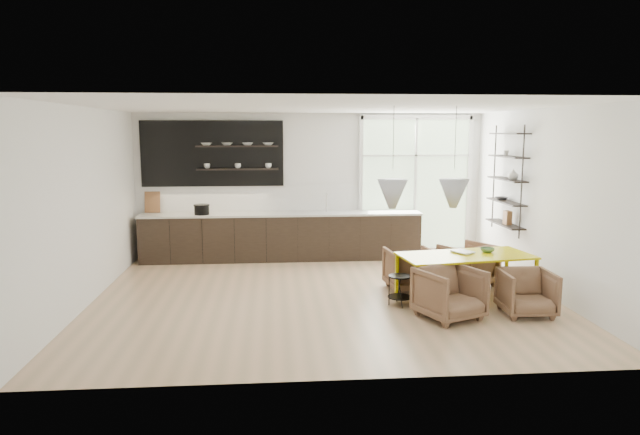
{
  "coord_description": "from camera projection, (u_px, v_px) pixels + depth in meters",
  "views": [
    {
      "loc": [
        -0.76,
        -8.53,
        2.55
      ],
      "look_at": [
        -0.0,
        0.6,
        1.15
      ],
      "focal_mm": 32.0,
      "sensor_mm": 36.0,
      "label": 1
    }
  ],
  "objects": [
    {
      "name": "armchair_back_right",
      "position": [
        468.0,
        264.0,
        9.45
      ],
      "size": [
        1.04,
        1.05,
        0.71
      ],
      "primitive_type": "imported",
      "rotation": [
        0.0,
        0.0,
        3.66
      ],
      "color": "brown",
      "rests_on": "ground"
    },
    {
      "name": "table_book",
      "position": [
        457.0,
        253.0,
        8.58
      ],
      "size": [
        0.35,
        0.38,
        0.03
      ],
      "primitive_type": "imported",
      "rotation": [
        0.0,
        0.0,
        0.49
      ],
      "color": "white",
      "rests_on": "dining_table"
    },
    {
      "name": "wire_stool",
      "position": [
        400.0,
        286.0,
        8.38
      ],
      "size": [
        0.35,
        0.35,
        0.45
      ],
      "rotation": [
        0.0,
        0.0,
        -0.16
      ],
      "color": "black",
      "rests_on": "ground"
    },
    {
      "name": "kitchen_run",
      "position": [
        277.0,
        230.0,
        11.35
      ],
      "size": [
        5.54,
        0.69,
        2.75
      ],
      "color": "black",
      "rests_on": "ground"
    },
    {
      "name": "dining_table",
      "position": [
        466.0,
        258.0,
        8.52
      ],
      "size": [
        2.07,
        1.17,
        0.72
      ],
      "rotation": [
        0.0,
        0.0,
        0.15
      ],
      "color": "#CCC000",
      "rests_on": "ground"
    },
    {
      "name": "room",
      "position": [
        352.0,
        195.0,
        9.76
      ],
      "size": [
        7.02,
        6.01,
        2.91
      ],
      "color": "tan",
      "rests_on": "ground"
    },
    {
      "name": "armchair_front_right",
      "position": [
        527.0,
        293.0,
        7.93
      ],
      "size": [
        0.71,
        0.73,
        0.64
      ],
      "primitive_type": "imported",
      "rotation": [
        0.0,
        0.0,
        -0.04
      ],
      "color": "brown",
      "rests_on": "ground"
    },
    {
      "name": "armchair_back_left",
      "position": [
        410.0,
        269.0,
        9.2
      ],
      "size": [
        0.8,
        0.82,
        0.68
      ],
      "primitive_type": "imported",
      "rotation": [
        0.0,
        0.0,
        3.25
      ],
      "color": "brown",
      "rests_on": "ground"
    },
    {
      "name": "table_bowl",
      "position": [
        487.0,
        250.0,
        8.68
      ],
      "size": [
        0.24,
        0.24,
        0.07
      ],
      "primitive_type": "imported",
      "rotation": [
        0.0,
        0.0,
        0.14
      ],
      "color": "#4E7347",
      "rests_on": "dining_table"
    },
    {
      "name": "armchair_front_left",
      "position": [
        450.0,
        293.0,
        7.77
      ],
      "size": [
        1.01,
        1.02,
        0.71
      ],
      "primitive_type": "imported",
      "rotation": [
        0.0,
        0.0,
        0.41
      ],
      "color": "brown",
      "rests_on": "ground"
    },
    {
      "name": "right_shelving",
      "position": [
        508.0,
        182.0,
        10.03
      ],
      "size": [
        0.26,
        1.22,
        1.9
      ],
      "color": "black",
      "rests_on": "ground"
    }
  ]
}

